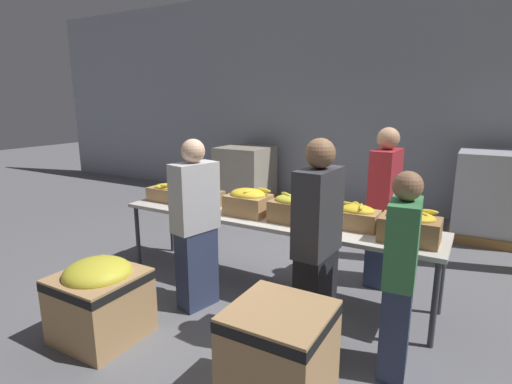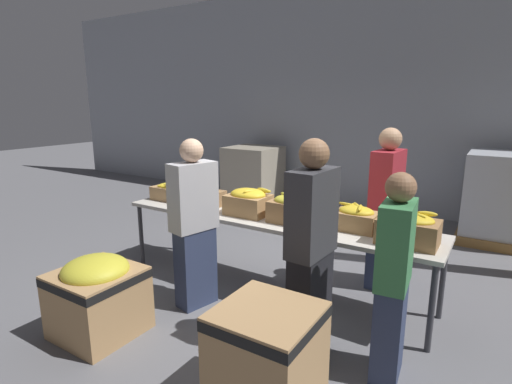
{
  "view_description": "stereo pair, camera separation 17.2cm",
  "coord_description": "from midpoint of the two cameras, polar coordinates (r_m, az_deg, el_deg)",
  "views": [
    {
      "loc": [
        1.82,
        -3.52,
        1.97
      ],
      "look_at": [
        -0.16,
        -0.04,
        1.04
      ],
      "focal_mm": 28.0,
      "sensor_mm": 36.0,
      "label": 1
    },
    {
      "loc": [
        1.97,
        -3.43,
        1.97
      ],
      "look_at": [
        -0.16,
        -0.04,
        1.04
      ],
      "focal_mm": 28.0,
      "sensor_mm": 36.0,
      "label": 2
    }
  ],
  "objects": [
    {
      "name": "volunteer_3",
      "position": [
        3.15,
        9.43,
        -8.1
      ],
      "size": [
        0.26,
        0.47,
        1.7
      ],
      "rotation": [
        0.0,
        0.0,
        1.5
      ],
      "color": "black",
      "rests_on": "ground_plane"
    },
    {
      "name": "volunteer_1",
      "position": [
        4.42,
        19.02,
        -2.45
      ],
      "size": [
        0.26,
        0.47,
        1.7
      ],
      "rotation": [
        0.0,
        0.0,
        -1.64
      ],
      "color": "#2D3856",
      "rests_on": "ground_plane"
    },
    {
      "name": "donation_bin_0",
      "position": [
        3.71,
        -20.41,
        -13.47
      ],
      "size": [
        0.65,
        0.65,
        0.69
      ],
      "color": "tan",
      "rests_on": "ground_plane"
    },
    {
      "name": "banana_box_2",
      "position": [
        4.17,
        0.09,
        -1.32
      ],
      "size": [
        0.46,
        0.34,
        0.29
      ],
      "color": "#A37A4C",
      "rests_on": "sorting_table"
    },
    {
      "name": "ground_plane",
      "position": [
        4.42,
        3.2,
        -13.45
      ],
      "size": [
        30.0,
        30.0,
        0.0
      ],
      "primitive_type": "plane",
      "color": "slate"
    },
    {
      "name": "sorting_table",
      "position": [
        4.14,
        3.33,
        -4.2
      ],
      "size": [
        3.38,
        0.72,
        0.79
      ],
      "color": "beige",
      "rests_on": "ground_plane"
    },
    {
      "name": "donation_bin_1",
      "position": [
        2.73,
        3.53,
        -22.51
      ],
      "size": [
        0.61,
        0.61,
        0.72
      ],
      "color": "tan",
      "rests_on": "ground_plane"
    },
    {
      "name": "volunteer_0",
      "position": [
        3.02,
        20.58,
        -11.69
      ],
      "size": [
        0.24,
        0.42,
        1.51
      ],
      "rotation": [
        0.0,
        0.0,
        1.66
      ],
      "color": "#2D3856",
      "rests_on": "ground_plane"
    },
    {
      "name": "banana_box_1",
      "position": [
        4.55,
        -6.51,
        -0.57
      ],
      "size": [
        0.43,
        0.35,
        0.24
      ],
      "color": "olive",
      "rests_on": "sorting_table"
    },
    {
      "name": "banana_box_3",
      "position": [
        3.92,
        6.6,
        -2.38
      ],
      "size": [
        0.46,
        0.28,
        0.29
      ],
      "color": "olive",
      "rests_on": "sorting_table"
    },
    {
      "name": "pallet_stack_1",
      "position": [
        6.59,
        32.37,
        -0.85
      ],
      "size": [
        1.02,
        1.02,
        1.26
      ],
      "color": "olive",
      "rests_on": "ground_plane"
    },
    {
      "name": "pallet_stack_0",
      "position": [
        7.79,
        0.25,
        2.41
      ],
      "size": [
        1.01,
        1.01,
        1.09
      ],
      "color": "olive",
      "rests_on": "ground_plane"
    },
    {
      "name": "banana_box_5",
      "position": [
        3.59,
        22.23,
        -4.82
      ],
      "size": [
        0.48,
        0.31,
        0.29
      ],
      "color": "olive",
      "rests_on": "sorting_table"
    },
    {
      "name": "banana_box_4",
      "position": [
        3.82,
        15.35,
        -3.56
      ],
      "size": [
        0.41,
        0.3,
        0.24
      ],
      "color": "#A37A4C",
      "rests_on": "sorting_table"
    },
    {
      "name": "wall_back",
      "position": [
        7.48,
        17.85,
        12.65
      ],
      "size": [
        16.0,
        0.08,
        4.0
      ],
      "color": "#9399A3",
      "rests_on": "ground_plane"
    },
    {
      "name": "banana_box_0",
      "position": [
        4.88,
        -10.83,
        0.07
      ],
      "size": [
        0.49,
        0.3,
        0.23
      ],
      "color": "tan",
      "rests_on": "sorting_table"
    },
    {
      "name": "volunteer_2",
      "position": [
        3.82,
        -7.54,
        -4.76
      ],
      "size": [
        0.31,
        0.48,
        1.63
      ],
      "rotation": [
        0.0,
        0.0,
        1.34
      ],
      "color": "#2D3856",
      "rests_on": "ground_plane"
    }
  ]
}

